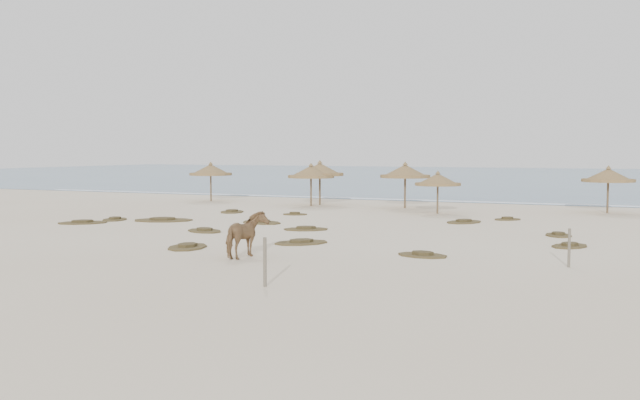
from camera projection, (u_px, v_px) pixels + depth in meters
The scene contains 27 objects.
ground at pixel (262, 247), 26.08m from camera, with size 160.00×160.00×0.00m, color beige.
ocean at pixel (532, 177), 94.51m from camera, with size 200.00×100.00×0.01m, color #265073.
foam_line at pixel (440, 201), 49.80m from camera, with size 70.00×0.60×0.01m, color silver.
palapa_0 at pixel (211, 170), 49.61m from camera, with size 3.13×3.13×2.76m.
palapa_1 at pixel (320, 170), 46.02m from camera, with size 3.18×3.18×2.92m.
palapa_2 at pixel (311, 173), 45.15m from camera, with size 3.55×3.55×2.75m.
palapa_3 at pixel (405, 172), 43.52m from camera, with size 4.01×4.01×2.86m.
palapa_4 at pixel (438, 180), 39.67m from camera, with size 3.01×3.01×2.42m.
palapa_5 at pixel (608, 176), 40.04m from camera, with size 3.44×3.44×2.70m.
horse at pixel (246, 235), 23.41m from camera, with size 0.82×1.80×1.52m, color brown.
fence_post_near at pixel (265, 262), 18.49m from camera, with size 0.10×0.10×1.29m, color #6C6251.
fence_post_far at pixel (569, 248), 21.53m from camera, with size 0.09×0.09×1.18m, color #6C6251.
scrub_0 at pixel (83, 222), 34.56m from camera, with size 2.76×2.65×0.16m.
scrub_1 at pixel (163, 220), 35.81m from camera, with size 3.51×2.95×0.16m.
scrub_2 at pixel (205, 230), 31.05m from camera, with size 2.30×2.02×0.16m.
scrub_3 at pixel (306, 229), 31.71m from camera, with size 2.39×2.11×0.16m.
scrub_4 at pixel (570, 245), 26.13m from camera, with size 1.68×2.01×0.16m.
scrub_6 at pixel (232, 211), 40.66m from camera, with size 1.92×2.34×0.16m.
scrub_7 at pixel (464, 222), 34.89m from camera, with size 2.12×2.50×0.16m.
scrub_8 at pixel (115, 219), 36.15m from camera, with size 1.76×2.09×0.16m.
scrub_9 at pixel (301, 242), 27.09m from camera, with size 2.44×2.55×0.16m.
scrub_10 at pixel (507, 219), 36.23m from camera, with size 1.70×1.69×0.16m.
scrub_11 at pixel (187, 246), 25.86m from camera, with size 1.85×2.34×0.16m.
scrub_12 at pixel (423, 255), 23.83m from camera, with size 1.91×1.41×0.16m.
scrub_13 at pixel (262, 222), 34.69m from camera, with size 2.67×2.24×0.16m.
scrub_14 at pixel (295, 214), 39.08m from camera, with size 1.56×1.26×0.16m.
scrub_15 at pixel (558, 235), 29.47m from camera, with size 1.41×1.80×0.16m.
Camera 1 is at (12.42, -22.82, 3.54)m, focal length 40.00 mm.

